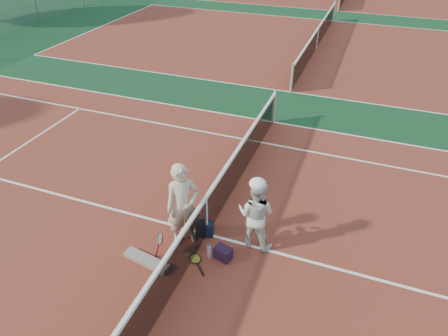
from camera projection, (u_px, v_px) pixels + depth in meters
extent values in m
plane|color=#0E361C|center=(207.00, 234.00, 8.50)|extent=(130.00, 130.00, 0.00)
cube|color=maroon|center=(207.00, 234.00, 8.49)|extent=(23.77, 10.97, 0.01)
cube|color=maroon|center=(316.00, 48.00, 18.95)|extent=(23.77, 10.97, 0.01)
imported|color=beige|center=(183.00, 206.00, 7.83)|extent=(0.81, 0.78, 1.87)
imported|color=silver|center=(256.00, 214.00, 7.84)|extent=(0.81, 0.65, 1.57)
cube|color=black|center=(205.00, 228.00, 8.44)|extent=(0.41, 0.32, 0.29)
cube|color=black|center=(223.00, 253.00, 7.86)|extent=(0.38, 0.31, 0.27)
cube|color=slate|center=(147.00, 261.00, 7.81)|extent=(1.02, 0.39, 0.10)
cylinder|color=#C9DFFF|center=(209.00, 252.00, 7.88)|extent=(0.09, 0.09, 0.30)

